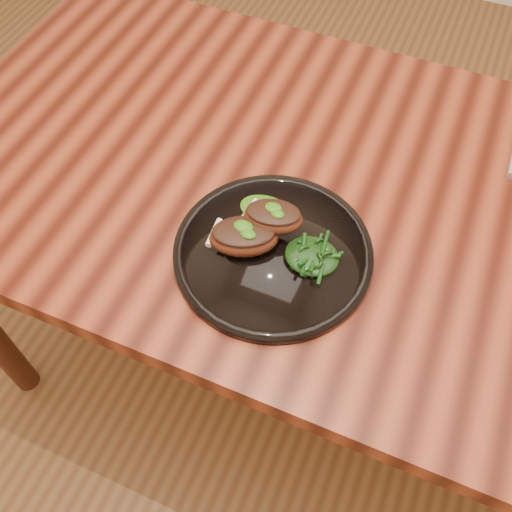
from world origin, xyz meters
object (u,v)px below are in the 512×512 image
Objects in this scene: greens_heap at (312,254)px; plate at (273,252)px; desk at (360,226)px; lamb_chop_front at (243,236)px.

plate is at bearing -174.81° from greens_heap.
desk is 12.86× the size of lamb_chop_front.
desk is 0.21m from greens_heap.
greens_heap is (-0.04, -0.17, 0.11)m from desk.
lamb_chop_front reaches higher than desk.
lamb_chop_front is 1.48× the size of greens_heap.
lamb_chop_front is 0.11m from greens_heap.
plate is at bearing 13.89° from lamb_chop_front.
desk is at bearing 51.76° from lamb_chop_front.
lamb_chop_front reaches higher than greens_heap.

